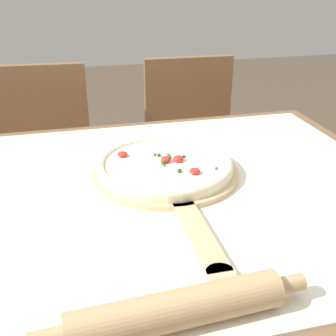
# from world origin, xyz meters

# --- Properties ---
(dining_table) EXTENTS (1.20, 0.95, 0.77)m
(dining_table) POSITION_xyz_m (0.00, 0.00, 0.65)
(dining_table) COLOR brown
(dining_table) RESTS_ON ground_plane
(towel_cloth) EXTENTS (1.12, 0.87, 0.00)m
(towel_cloth) POSITION_xyz_m (0.00, 0.00, 0.77)
(towel_cloth) COLOR white
(towel_cloth) RESTS_ON dining_table
(pizza_peel) EXTENTS (0.35, 0.59, 0.01)m
(pizza_peel) POSITION_xyz_m (0.03, 0.05, 0.78)
(pizza_peel) COLOR #D6B784
(pizza_peel) RESTS_ON towel_cloth
(pizza) EXTENTS (0.32, 0.32, 0.03)m
(pizza) POSITION_xyz_m (0.03, 0.08, 0.80)
(pizza) COLOR beige
(pizza) RESTS_ON pizza_peel
(rolling_pin) EXTENTS (0.39, 0.07, 0.06)m
(rolling_pin) POSITION_xyz_m (-0.06, -0.38, 0.80)
(rolling_pin) COLOR tan
(rolling_pin) RESTS_ON towel_cloth
(chair_left) EXTENTS (0.42, 0.42, 0.89)m
(chair_left) POSITION_xyz_m (-0.29, 0.81, 0.51)
(chair_left) COLOR brown
(chair_left) RESTS_ON ground_plane
(chair_right) EXTENTS (0.41, 0.41, 0.89)m
(chair_right) POSITION_xyz_m (0.33, 0.81, 0.51)
(chair_right) COLOR brown
(chair_right) RESTS_ON ground_plane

